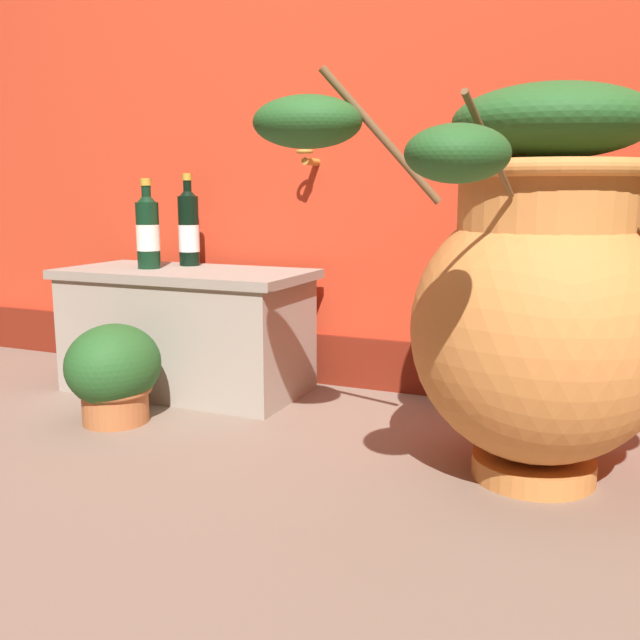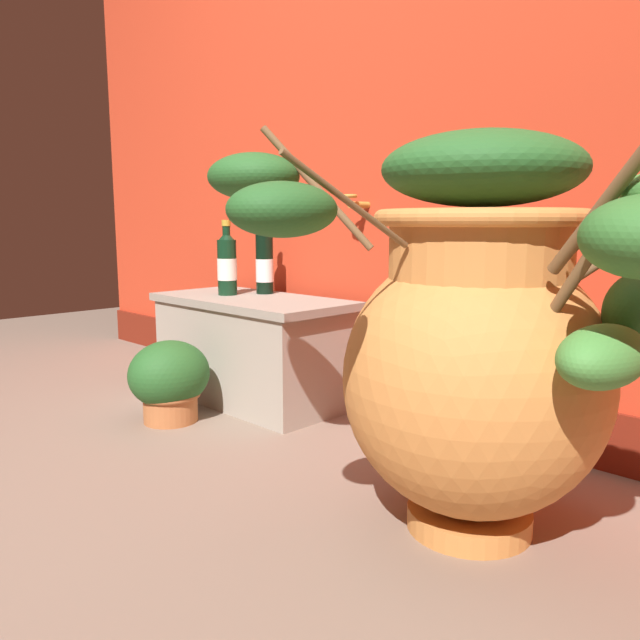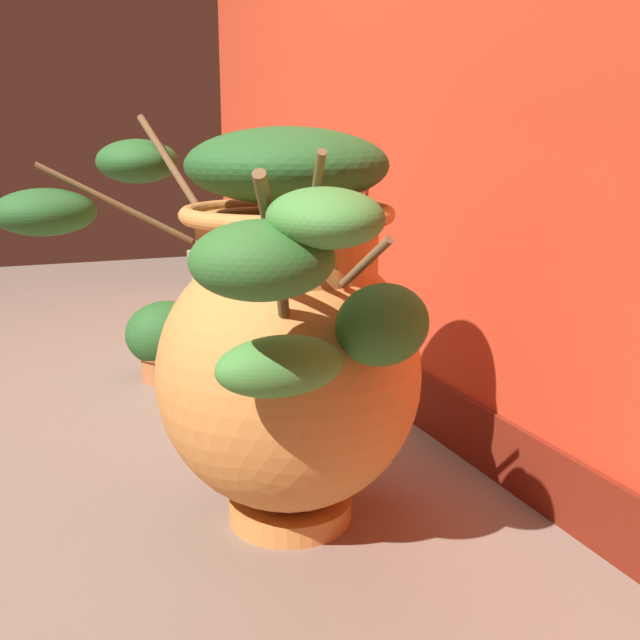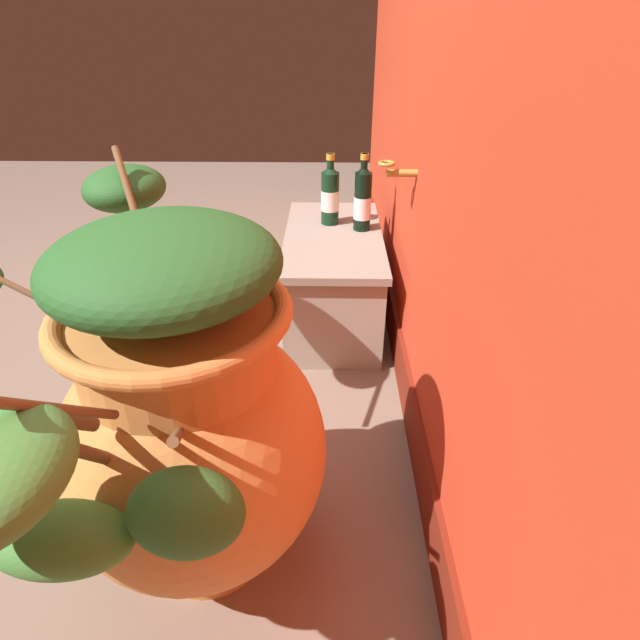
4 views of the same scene
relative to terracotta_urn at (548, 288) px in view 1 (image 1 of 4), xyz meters
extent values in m
plane|color=#7A6656|center=(-0.57, -0.51, -0.45)|extent=(7.00, 7.00, 0.00)
cube|color=maroon|center=(-0.57, 0.58, -0.36)|extent=(4.40, 0.02, 0.18)
cylinder|color=#B28433|center=(-0.82, 0.54, 0.31)|extent=(0.02, 0.10, 0.02)
torus|color=#B28433|center=(-0.82, 0.49, 0.34)|extent=(0.06, 0.06, 0.01)
cylinder|color=#CC7F3D|center=(-0.01, 0.02, -0.43)|extent=(0.28, 0.28, 0.05)
ellipsoid|color=#CC7F3D|center=(-0.01, 0.02, -0.10)|extent=(0.59, 0.59, 0.61)
cylinder|color=#CC7F3D|center=(-0.01, 0.02, 0.19)|extent=(0.39, 0.39, 0.14)
torus|color=#CC7F3D|center=(-0.01, 0.02, 0.26)|extent=(0.46, 0.46, 0.04)
cylinder|color=brown|center=(-0.34, -0.15, 0.33)|extent=(0.24, 0.14, 0.29)
ellipsoid|color=#235623|center=(-0.48, -0.22, 0.36)|extent=(0.24, 0.21, 0.11)
cylinder|color=brown|center=(-0.08, -0.33, 0.28)|extent=(0.05, 0.30, 0.17)
ellipsoid|color=#235623|center=(-0.11, -0.47, 0.27)|extent=(0.17, 0.21, 0.10)
ellipsoid|color=#235623|center=(-0.01, 0.02, 0.36)|extent=(0.43, 0.43, 0.16)
cube|color=#9E9384|center=(-1.18, 0.33, -0.25)|extent=(0.79, 0.38, 0.41)
cube|color=gray|center=(-1.18, 0.33, -0.06)|extent=(0.83, 0.41, 0.03)
cylinder|color=black|center=(-1.24, 0.45, 0.08)|extent=(0.07, 0.07, 0.24)
cone|color=black|center=(-1.24, 0.45, 0.21)|extent=(0.07, 0.07, 0.04)
cylinder|color=black|center=(-1.24, 0.45, 0.24)|extent=(0.03, 0.03, 0.08)
cylinder|color=#B7932D|center=(-1.24, 0.45, 0.26)|extent=(0.03, 0.03, 0.02)
cylinder|color=silver|center=(-1.24, 0.45, 0.05)|extent=(0.07, 0.07, 0.09)
cylinder|color=black|center=(-1.31, 0.31, 0.07)|extent=(0.08, 0.08, 0.22)
cone|color=black|center=(-1.31, 0.31, 0.19)|extent=(0.08, 0.08, 0.04)
cylinder|color=black|center=(-1.31, 0.31, 0.22)|extent=(0.03, 0.03, 0.08)
cylinder|color=#B7932D|center=(-1.31, 0.31, 0.24)|extent=(0.04, 0.04, 0.02)
cylinder|color=white|center=(-1.31, 0.31, 0.06)|extent=(0.08, 0.08, 0.09)
cylinder|color=#B26638|center=(-1.18, -0.05, -0.40)|extent=(0.19, 0.19, 0.11)
torus|color=#A45D33|center=(-1.18, -0.05, -0.36)|extent=(0.21, 0.21, 0.02)
ellipsoid|color=#235623|center=(-1.18, -0.05, -0.28)|extent=(0.26, 0.29, 0.24)
camera|label=1|loc=(0.15, -1.62, 0.21)|focal=39.55mm
camera|label=2|loc=(0.69, -1.18, 0.25)|focal=34.81mm
camera|label=3|loc=(1.55, -0.53, 0.42)|focal=43.54mm
camera|label=4|loc=(0.81, 0.31, 0.74)|focal=28.46mm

